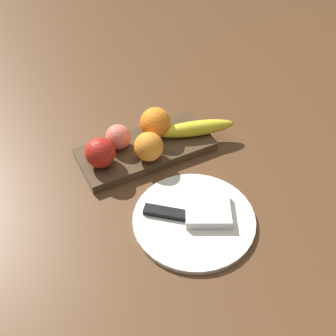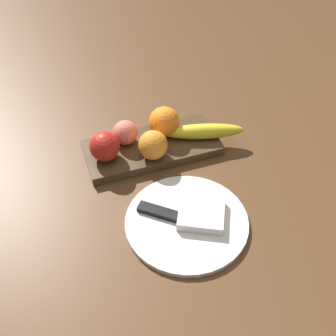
# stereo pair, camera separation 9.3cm
# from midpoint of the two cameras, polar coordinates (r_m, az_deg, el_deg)

# --- Properties ---
(ground_plane) EXTENTS (2.40, 2.40, 0.00)m
(ground_plane) POSITION_cam_midpoint_polar(r_m,az_deg,el_deg) (1.05, 3.17, 2.13)
(ground_plane) COLOR brown
(fruit_tray) EXTENTS (0.33, 0.14, 0.02)m
(fruit_tray) POSITION_cam_midpoint_polar(r_m,az_deg,el_deg) (1.04, 0.41, 2.64)
(fruit_tray) COLOR #4C3925
(fruit_tray) RESTS_ON ground_plane
(apple) EXTENTS (0.07, 0.07, 0.07)m
(apple) POSITION_cam_midpoint_polar(r_m,az_deg,el_deg) (0.98, -5.83, 2.75)
(apple) COLOR red
(apple) RESTS_ON fruit_tray
(banana) EXTENTS (0.20, 0.09, 0.04)m
(banana) POSITION_cam_midpoint_polar(r_m,az_deg,el_deg) (1.05, 7.45, 4.67)
(banana) COLOR yellow
(banana) RESTS_ON fruit_tray
(orange_near_apple) EXTENTS (0.08, 0.08, 0.08)m
(orange_near_apple) POSITION_cam_midpoint_polar(r_m,az_deg,el_deg) (1.04, 2.07, 6.07)
(orange_near_apple) COLOR orange
(orange_near_apple) RESTS_ON fruit_tray
(orange_near_banana) EXTENTS (0.07, 0.07, 0.07)m
(orange_near_banana) POSITION_cam_midpoint_polar(r_m,az_deg,el_deg) (0.98, 0.70, 2.97)
(orange_near_banana) COLOR orange
(orange_near_banana) RESTS_ON fruit_tray
(peach) EXTENTS (0.06, 0.06, 0.06)m
(peach) POSITION_cam_midpoint_polar(r_m,az_deg,el_deg) (1.02, -3.16, 4.64)
(peach) COLOR #E9705F
(peach) RESTS_ON fruit_tray
(dinner_plate) EXTENTS (0.26, 0.26, 0.01)m
(dinner_plate) POSITION_cam_midpoint_polar(r_m,az_deg,el_deg) (0.90, 5.52, -7.40)
(dinner_plate) COLOR white
(dinner_plate) RESTS_ON ground_plane
(folded_napkin) EXTENTS (0.12, 0.12, 0.02)m
(folded_napkin) POSITION_cam_midpoint_polar(r_m,az_deg,el_deg) (0.89, 7.50, -6.21)
(folded_napkin) COLOR white
(folded_napkin) RESTS_ON dinner_plate
(knife) EXTENTS (0.15, 0.13, 0.01)m
(knife) POSITION_cam_midpoint_polar(r_m,az_deg,el_deg) (0.89, 2.65, -6.36)
(knife) COLOR silver
(knife) RESTS_ON dinner_plate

